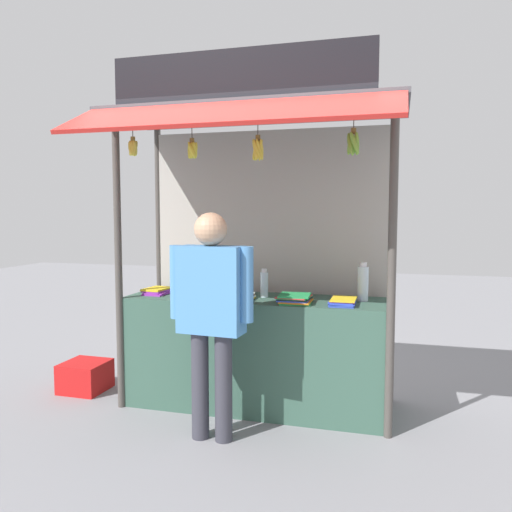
{
  "coord_description": "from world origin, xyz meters",
  "views": [
    {
      "loc": [
        1.14,
        -4.05,
        1.64
      ],
      "look_at": [
        0.0,
        0.0,
        1.28
      ],
      "focal_mm": 35.89,
      "sensor_mm": 36.0,
      "label": 1
    }
  ],
  "objects_px": {
    "water_bottle_mid_left": "(198,277)",
    "banana_bunch_inner_left": "(133,148)",
    "water_bottle_front_left": "(184,279)",
    "banana_bunch_rightmost": "(353,143)",
    "magazine_stack_far_right": "(295,299)",
    "vendor_person": "(211,305)",
    "magazine_stack_far_left": "(343,302)",
    "water_bottle_mid_right": "(363,283)",
    "magazine_stack_right": "(238,297)",
    "banana_bunch_inner_right": "(258,149)",
    "magazine_stack_rear_center": "(157,291)",
    "plastic_crate": "(85,376)",
    "water_bottle_left": "(209,279)",
    "water_bottle_front_right": "(264,284)",
    "water_bottle_back_right": "(188,276)",
    "banana_bunch_leftmost": "(192,150)"
  },
  "relations": [
    {
      "from": "magazine_stack_right",
      "to": "banana_bunch_rightmost",
      "type": "relative_size",
      "value": 1.07
    },
    {
      "from": "water_bottle_mid_left",
      "to": "water_bottle_front_right",
      "type": "bearing_deg",
      "value": -9.63
    },
    {
      "from": "banana_bunch_inner_right",
      "to": "plastic_crate",
      "type": "relative_size",
      "value": 0.82
    },
    {
      "from": "magazine_stack_right",
      "to": "magazine_stack_far_right",
      "type": "bearing_deg",
      "value": -2.34
    },
    {
      "from": "water_bottle_mid_left",
      "to": "banana_bunch_inner_left",
      "type": "xyz_separation_m",
      "value": [
        -0.29,
        -0.59,
        1.08
      ]
    },
    {
      "from": "water_bottle_front_left",
      "to": "banana_bunch_inner_left",
      "type": "height_order",
      "value": "banana_bunch_inner_left"
    },
    {
      "from": "vendor_person",
      "to": "magazine_stack_rear_center",
      "type": "bearing_deg",
      "value": -37.09
    },
    {
      "from": "water_bottle_front_right",
      "to": "banana_bunch_inner_left",
      "type": "relative_size",
      "value": 0.96
    },
    {
      "from": "water_bottle_mid_left",
      "to": "banana_bunch_inner_left",
      "type": "height_order",
      "value": "banana_bunch_inner_left"
    },
    {
      "from": "water_bottle_front_left",
      "to": "magazine_stack_right",
      "type": "xyz_separation_m",
      "value": [
        0.56,
        -0.2,
        -0.11
      ]
    },
    {
      "from": "magazine_stack_far_right",
      "to": "vendor_person",
      "type": "distance_m",
      "value": 0.73
    },
    {
      "from": "water_bottle_mid_left",
      "to": "banana_bunch_inner_right",
      "type": "height_order",
      "value": "banana_bunch_inner_right"
    },
    {
      "from": "banana_bunch_rightmost",
      "to": "water_bottle_mid_right",
      "type": "bearing_deg",
      "value": 84.57
    },
    {
      "from": "water_bottle_left",
      "to": "plastic_crate",
      "type": "height_order",
      "value": "water_bottle_left"
    },
    {
      "from": "magazine_stack_far_left",
      "to": "magazine_stack_rear_center",
      "type": "distance_m",
      "value": 1.62
    },
    {
      "from": "water_bottle_mid_left",
      "to": "magazine_stack_far_right",
      "type": "xyz_separation_m",
      "value": [
        0.95,
        -0.32,
        -0.1
      ]
    },
    {
      "from": "water_bottle_front_right",
      "to": "water_bottle_left",
      "type": "bearing_deg",
      "value": 169.06
    },
    {
      "from": "banana_bunch_inner_right",
      "to": "banana_bunch_inner_left",
      "type": "bearing_deg",
      "value": 179.91
    },
    {
      "from": "water_bottle_mid_left",
      "to": "magazine_stack_far_left",
      "type": "xyz_separation_m",
      "value": [
        1.32,
        -0.29,
        -0.11
      ]
    },
    {
      "from": "banana_bunch_inner_right",
      "to": "plastic_crate",
      "type": "height_order",
      "value": "banana_bunch_inner_right"
    },
    {
      "from": "water_bottle_mid_right",
      "to": "banana_bunch_inner_right",
      "type": "xyz_separation_m",
      "value": [
        -0.73,
        -0.51,
        1.02
      ]
    },
    {
      "from": "magazine_stack_rear_center",
      "to": "magazine_stack_right",
      "type": "distance_m",
      "value": 0.78
    },
    {
      "from": "water_bottle_front_left",
      "to": "banana_bunch_rightmost",
      "type": "relative_size",
      "value": 0.94
    },
    {
      "from": "magazine_stack_far_left",
      "to": "magazine_stack_right",
      "type": "bearing_deg",
      "value": -179.06
    },
    {
      "from": "water_bottle_mid_left",
      "to": "water_bottle_left",
      "type": "bearing_deg",
      "value": -3.08
    },
    {
      "from": "plastic_crate",
      "to": "banana_bunch_leftmost",
      "type": "bearing_deg",
      "value": -16.15
    },
    {
      "from": "water_bottle_mid_right",
      "to": "magazine_stack_rear_center",
      "type": "distance_m",
      "value": 1.76
    },
    {
      "from": "banana_bunch_leftmost",
      "to": "vendor_person",
      "type": "relative_size",
      "value": 0.17
    },
    {
      "from": "water_bottle_front_left",
      "to": "vendor_person",
      "type": "xyz_separation_m",
      "value": [
        0.54,
        -0.76,
        -0.07
      ]
    },
    {
      "from": "banana_bunch_inner_left",
      "to": "plastic_crate",
      "type": "height_order",
      "value": "banana_bunch_inner_left"
    },
    {
      "from": "water_bottle_left",
      "to": "water_bottle_front_left",
      "type": "xyz_separation_m",
      "value": [
        -0.2,
        -0.1,
        0.01
      ]
    },
    {
      "from": "water_bottle_left",
      "to": "magazine_stack_far_right",
      "type": "relative_size",
      "value": 0.93
    },
    {
      "from": "water_bottle_back_right",
      "to": "water_bottle_mid_right",
      "type": "height_order",
      "value": "water_bottle_mid_right"
    },
    {
      "from": "water_bottle_mid_left",
      "to": "plastic_crate",
      "type": "relative_size",
      "value": 0.74
    },
    {
      "from": "banana_bunch_inner_right",
      "to": "banana_bunch_rightmost",
      "type": "distance_m",
      "value": 0.68
    },
    {
      "from": "banana_bunch_rightmost",
      "to": "vendor_person",
      "type": "bearing_deg",
      "value": -163.96
    },
    {
      "from": "water_bottle_mid_right",
      "to": "magazine_stack_right",
      "type": "xyz_separation_m",
      "value": [
        -0.98,
        -0.23,
        -0.12
      ]
    },
    {
      "from": "magazine_stack_far_left",
      "to": "banana_bunch_inner_right",
      "type": "bearing_deg",
      "value": -153.42
    },
    {
      "from": "magazine_stack_far_right",
      "to": "banana_bunch_rightmost",
      "type": "bearing_deg",
      "value": -30.48
    },
    {
      "from": "magazine_stack_rear_center",
      "to": "banana_bunch_leftmost",
      "type": "bearing_deg",
      "value": -37.0
    },
    {
      "from": "water_bottle_left",
      "to": "vendor_person",
      "type": "height_order",
      "value": "vendor_person"
    },
    {
      "from": "magazine_stack_far_left",
      "to": "water_bottle_front_right",
      "type": "bearing_deg",
      "value": 165.13
    },
    {
      "from": "water_bottle_left",
      "to": "banana_bunch_leftmost",
      "type": "bearing_deg",
      "value": -80.67
    },
    {
      "from": "water_bottle_mid_left",
      "to": "water_bottle_mid_right",
      "type": "bearing_deg",
      "value": -2.86
    },
    {
      "from": "water_bottle_mid_left",
      "to": "banana_bunch_inner_right",
      "type": "xyz_separation_m",
      "value": [
        0.72,
        -0.59,
        1.04
      ]
    },
    {
      "from": "banana_bunch_rightmost",
      "to": "water_bottle_mid_left",
      "type": "bearing_deg",
      "value": 157.21
    },
    {
      "from": "water_bottle_front_right",
      "to": "water_bottle_mid_left",
      "type": "height_order",
      "value": "water_bottle_mid_left"
    },
    {
      "from": "water_bottle_mid_left",
      "to": "water_bottle_mid_right",
      "type": "height_order",
      "value": "water_bottle_mid_right"
    },
    {
      "from": "banana_bunch_leftmost",
      "to": "water_bottle_mid_right",
      "type": "bearing_deg",
      "value": 22.34
    },
    {
      "from": "magazine_stack_rear_center",
      "to": "plastic_crate",
      "type": "height_order",
      "value": "magazine_stack_rear_center"
    }
  ]
}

